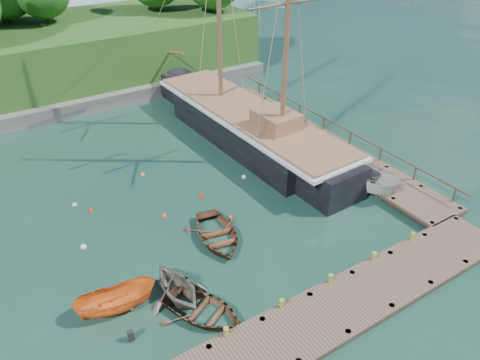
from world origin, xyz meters
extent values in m
plane|color=#193A2F|center=(0.00, 0.00, 0.00)|extent=(160.00, 160.00, 0.00)
cube|color=#463627|center=(2.00, -6.50, 0.54)|extent=(20.00, 3.20, 0.12)
cube|color=#2E2219|center=(2.00, -6.50, 0.38)|extent=(20.00, 3.20, 0.20)
cylinder|color=#2E2219|center=(11.70, -5.20, 0.05)|extent=(0.28, 0.28, 1.10)
cube|color=#463627|center=(11.50, 7.00, 0.54)|extent=(3.20, 24.00, 0.12)
cube|color=#2E2219|center=(11.50, 7.00, 0.38)|extent=(3.20, 24.00, 0.20)
cylinder|color=#2E2219|center=(10.20, -4.70, 0.05)|extent=(0.28, 0.28, 1.10)
cylinder|color=#2E2219|center=(12.80, -4.70, 0.05)|extent=(0.28, 0.28, 1.10)
cylinder|color=#2E2219|center=(10.20, 18.70, 0.05)|extent=(0.28, 0.28, 1.10)
cylinder|color=#2E2219|center=(12.80, 18.70, 0.05)|extent=(0.28, 0.28, 1.10)
cylinder|color=olive|center=(-4.00, -5.10, 0.00)|extent=(0.26, 0.26, 0.45)
cylinder|color=olive|center=(-1.00, -5.10, 0.00)|extent=(0.26, 0.26, 0.45)
cylinder|color=olive|center=(2.00, -5.10, 0.00)|extent=(0.26, 0.26, 0.45)
cylinder|color=olive|center=(5.00, -5.10, 0.00)|extent=(0.26, 0.26, 0.45)
cylinder|color=olive|center=(8.00, -5.10, 0.00)|extent=(0.26, 0.26, 0.45)
imported|color=brown|center=(-4.07, -3.11, 0.00)|extent=(4.61, 5.08, 0.86)
imported|color=#6A6558|center=(-4.58, -1.47, 0.00)|extent=(3.25, 3.70, 1.84)
imported|color=brown|center=(-0.71, 1.32, 0.00)|extent=(4.09, 5.08, 0.93)
imported|color=orange|center=(-7.35, -0.64, 0.00)|extent=(4.05, 2.09, 1.49)
imported|color=beige|center=(10.00, 0.58, 0.00)|extent=(2.54, 5.37, 2.00)
cube|color=black|center=(7.37, 10.26, 0.79)|extent=(5.47, 15.43, 3.17)
cube|color=black|center=(7.04, 20.07, 0.79)|extent=(2.89, 4.89, 2.86)
cube|color=black|center=(7.67, 1.54, 0.79)|extent=(3.60, 4.04, 3.01)
cube|color=silver|center=(7.37, 10.26, 2.33)|extent=(5.68, 20.23, 0.25)
cube|color=brown|center=(7.37, 10.26, 2.58)|extent=(5.22, 19.78, 0.12)
cube|color=brown|center=(7.48, 6.99, 3.18)|extent=(2.58, 3.08, 1.20)
cylinder|color=brown|center=(6.92, 23.66, 3.78)|extent=(0.47, 6.90, 1.69)
cylinder|color=brown|center=(7.51, 6.33, 10.33)|extent=(0.36, 0.36, 15.51)
sphere|color=silver|center=(-7.35, 4.78, 0.00)|extent=(0.36, 0.36, 0.36)
sphere|color=red|center=(-2.31, 4.97, 0.00)|extent=(0.34, 0.34, 0.34)
sphere|color=red|center=(0.61, 5.63, 0.00)|extent=(0.33, 0.33, 0.33)
sphere|color=white|center=(4.23, 6.11, 0.00)|extent=(0.33, 0.33, 0.33)
sphere|color=#E12F00|center=(-5.91, 7.96, 0.00)|extent=(0.29, 0.29, 0.29)
sphere|color=orange|center=(-1.54, 10.20, 0.00)|extent=(0.32, 0.32, 0.32)
sphere|color=silver|center=(-6.60, 9.12, 0.00)|extent=(0.33, 0.33, 0.33)
sphere|color=#DA5E0F|center=(1.04, 2.67, 0.00)|extent=(0.28, 0.28, 0.28)
cube|color=#474744|center=(-8.00, 24.00, 0.60)|extent=(50.00, 4.00, 1.40)
cylinder|color=#382616|center=(13.91, 26.65, 6.70)|extent=(0.36, 0.36, 1.40)
cylinder|color=#382616|center=(-1.61, 31.21, 6.70)|extent=(0.36, 0.36, 1.40)
cylinder|color=#382616|center=(-4.58, 33.35, 6.70)|extent=(0.36, 0.36, 1.40)
cylinder|color=#382616|center=(14.09, 27.65, 6.70)|extent=(0.36, 0.36, 1.40)
cylinder|color=#382616|center=(9.27, 30.39, 6.70)|extent=(0.36, 0.36, 1.40)
camera|label=1|loc=(-10.79, -16.79, 17.18)|focal=35.00mm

